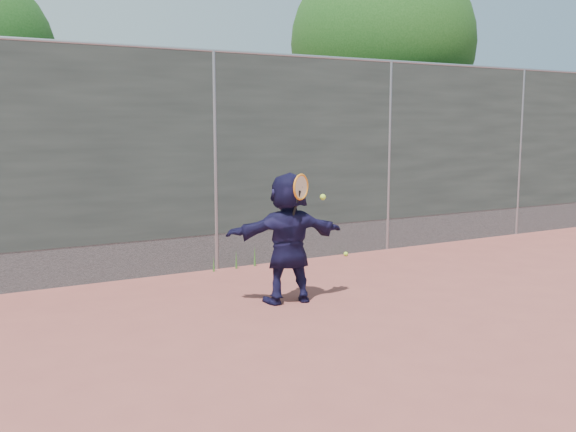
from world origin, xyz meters
TOP-DOWN VIEW (x-y plane):
  - ground at (0.00, 0.00)m, footprint 80.00×80.00m
  - player at (0.06, 1.53)m, footprint 1.44×0.67m
  - ball_ground at (2.09, 3.35)m, footprint 0.07×0.07m
  - fence at (-0.00, 3.50)m, footprint 20.00×0.06m
  - swing_action at (0.14, 1.34)m, footprint 0.49×0.17m
  - tree_right at (4.68, 5.75)m, footprint 3.78×3.60m
  - weed_clump at (0.29, 3.38)m, footprint 0.68×0.07m

SIDE VIEW (x-z plane):
  - ground at x=0.00m, z-range 0.00..0.00m
  - ball_ground at x=2.09m, z-range 0.00..0.07m
  - weed_clump at x=0.29m, z-range -0.02..0.28m
  - player at x=0.06m, z-range 0.00..1.49m
  - swing_action at x=0.14m, z-range 1.05..1.56m
  - fence at x=0.00m, z-range 0.07..3.09m
  - tree_right at x=4.68m, z-range 0.80..6.19m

